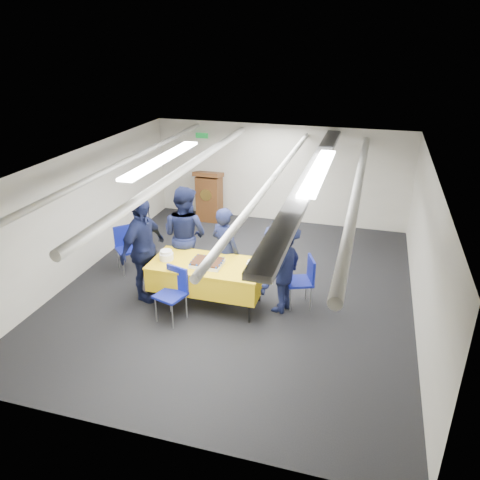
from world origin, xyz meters
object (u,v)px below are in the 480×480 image
chair_near (174,288)px  chair_left (127,244)px  sailor_c (143,250)px  sailor_d (281,266)px  podium (209,196)px  sailor_a (225,251)px  serving_table (207,275)px  sheet_cake (207,263)px  sailor_b (185,235)px  chair_right (304,277)px

chair_near → chair_left: bearing=139.4°
sailor_c → sailor_d: 2.30m
chair_near → sailor_d: (1.57, 0.71, 0.26)m
sailor_c → podium: bearing=14.1°
sailor_a → serving_table: bearing=98.7°
sailor_c → chair_near: bearing=-110.8°
sailor_a → chair_left: bearing=16.5°
sheet_cake → podium: size_ratio=0.41×
sailor_a → sailor_b: bearing=12.2°
sheet_cake → sailor_d: size_ratio=0.32×
chair_left → sailor_c: (0.82, -0.86, 0.37)m
podium → sailor_b: bearing=-78.4°
chair_left → sailor_b: bearing=-4.6°
sailor_a → sheet_cake: bearing=102.5°
podium → chair_near: 4.31m
serving_table → sheet_cake: size_ratio=3.65×
sailor_a → sailor_c: (-1.24, -0.60, 0.12)m
serving_table → sailor_a: size_ratio=1.19×
chair_left → sailor_a: (2.05, -0.26, 0.25)m
chair_near → sailor_a: bearing=63.9°
serving_table → sailor_a: sailor_a is taller
chair_right → sailor_b: sailor_b is taller
sheet_cake → sailor_b: 1.02m
sailor_c → sailor_a: bearing=-52.8°
sailor_d → sailor_c: bearing=-64.6°
podium → serving_table: bearing=-70.9°
chair_left → sailor_c: 1.25m
chair_near → chair_left: 2.02m
sailor_a → sailor_c: size_ratio=0.86×
sheet_cake → sailor_b: size_ratio=0.28×
sheet_cake → podium: 3.97m
podium → sailor_b: sailor_b is taller
sailor_b → sailor_d: size_ratio=1.14×
chair_near → chair_right: (1.91, 0.95, 0.00)m
podium → sailor_d: 4.29m
sheet_cake → podium: (-1.30, 3.75, -0.20)m
chair_right → sheet_cake: bearing=-162.2°
sailor_d → chair_left: bearing=-82.1°
sheet_cake → sailor_b: (-0.68, 0.75, 0.09)m
podium → chair_near: podium is taller
sailor_b → chair_near: bearing=117.6°
sheet_cake → sailor_c: bearing=-179.4°
chair_near → sailor_c: size_ratio=0.48×
sailor_a → sailor_d: size_ratio=0.98×
chair_near → sailor_b: 1.30m
chair_near → chair_left: (-1.54, 1.32, 0.00)m
chair_left → sailor_b: sailor_b is taller
chair_near → sailor_d: size_ratio=0.55×
sailor_b → sailor_d: bearing=179.1°
chair_right → chair_left: same height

